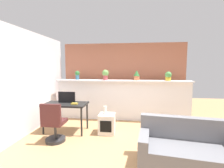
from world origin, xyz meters
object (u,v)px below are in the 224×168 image
potted_plant_2 (137,75)px  desk (66,106)px  tv_monitor (67,97)px  potted_plant_1 (105,74)px  potted_plant_0 (77,75)px  potted_plant_3 (168,76)px  vase_on_shelf (105,110)px  office_chair (54,126)px  couch (187,152)px  book_on_desk (74,104)px  side_cube_shelf (107,124)px

potted_plant_2 → desk: (-1.85, -1.10, -0.77)m
desk → tv_monitor: bearing=87.3°
potted_plant_2 → potted_plant_1: bearing=-177.7°
potted_plant_0 → potted_plant_2: bearing=-0.2°
potted_plant_3 → vase_on_shelf: bearing=-149.7°
potted_plant_3 → office_chair: bearing=-148.9°
desk → vase_on_shelf: desk is taller
vase_on_shelf → couch: 2.05m
vase_on_shelf → couch: (1.59, -1.25, -0.32)m
tv_monitor → book_on_desk: (0.27, -0.16, -0.13)m
office_chair → vase_on_shelf: 1.25m
office_chair → book_on_desk: bearing=62.6°
book_on_desk → potted_plant_2: bearing=36.9°
potted_plant_3 → book_on_desk: (-2.52, -1.14, -0.65)m
tv_monitor → side_cube_shelf: size_ratio=0.91×
potted_plant_2 → vase_on_shelf: potted_plant_2 is taller
desk → side_cube_shelf: size_ratio=2.20×
potted_plant_3 → vase_on_shelf: size_ratio=1.37×
potted_plant_1 → vase_on_shelf: bearing=-81.7°
potted_plant_2 → book_on_desk: bearing=-143.1°
desk → couch: couch is taller
potted_plant_3 → potted_plant_0: bearing=179.0°
desk → tv_monitor: tv_monitor is taller
side_cube_shelf → couch: (1.54, -1.22, 0.03)m
potted_plant_1 → side_cube_shelf: bearing=-79.0°
potted_plant_1 → side_cube_shelf: potted_plant_1 is taller
book_on_desk → potted_plant_0: bearing=105.3°
couch → potted_plant_0: bearing=139.0°
office_chair → couch: office_chair is taller
desk → potted_plant_2: bearing=30.7°
potted_plant_2 → vase_on_shelf: (-0.82, -1.07, -0.84)m
potted_plant_1 → side_cube_shelf: (0.21, -1.06, -1.22)m
side_cube_shelf → potted_plant_3: bearing=31.8°
tv_monitor → side_cube_shelf: (1.08, -0.08, -0.65)m
potted_plant_0 → potted_plant_2: size_ratio=0.92×
desk → office_chair: bearing=-90.9°
office_chair → side_cube_shelf: 1.27m
office_chair → potted_plant_3: bearing=31.1°
side_cube_shelf → desk: bearing=-179.9°
office_chair → vase_on_shelf: bearing=32.5°
side_cube_shelf → vase_on_shelf: 0.36m
desk → potted_plant_1: bearing=50.3°
office_chair → couch: (2.63, -0.59, -0.11)m
potted_plant_1 → couch: size_ratio=0.20×
office_chair → couch: 2.70m
potted_plant_1 → desk: potted_plant_1 is taller
potted_plant_2 → book_on_desk: (-1.58, -1.18, -0.67)m
potted_plant_1 → office_chair: 2.20m
desk → vase_on_shelf: bearing=1.7°
potted_plant_3 → tv_monitor: potted_plant_3 is taller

